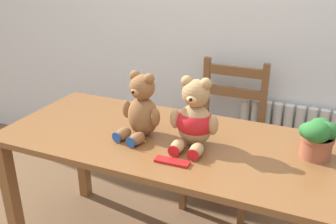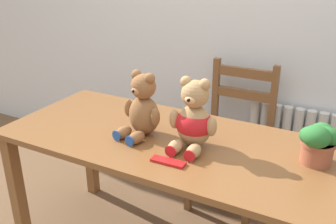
% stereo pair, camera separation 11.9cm
% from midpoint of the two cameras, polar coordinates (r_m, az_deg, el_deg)
% --- Properties ---
extents(radiator, '(0.78, 0.10, 0.63)m').
position_cam_midpoint_polar(radiator, '(2.63, 17.49, -6.36)').
color(radiator, beige).
rests_on(radiator, ground_plane).
extents(dining_table, '(1.57, 0.70, 0.72)m').
position_cam_midpoint_polar(dining_table, '(1.82, -2.30, -6.70)').
color(dining_table, brown).
rests_on(dining_table, ground_plane).
extents(wooden_chair_behind, '(0.42, 0.45, 0.91)m').
position_cam_midpoint_polar(wooden_chair_behind, '(2.43, 7.42, -3.67)').
color(wooden_chair_behind, brown).
rests_on(wooden_chair_behind, ground_plane).
extents(teddy_bear_left, '(0.22, 0.24, 0.31)m').
position_cam_midpoint_polar(teddy_bear_left, '(1.75, -6.03, 0.41)').
color(teddy_bear_left, brown).
rests_on(teddy_bear_left, dining_table).
extents(teddy_bear_right, '(0.22, 0.23, 0.32)m').
position_cam_midpoint_polar(teddy_bear_right, '(1.65, 2.01, -1.13)').
color(teddy_bear_right, tan).
rests_on(teddy_bear_right, dining_table).
extents(potted_plant, '(0.16, 0.18, 0.18)m').
position_cam_midpoint_polar(potted_plant, '(1.66, 19.93, -3.55)').
color(potted_plant, '#9E5138').
rests_on(potted_plant, dining_table).
extents(chocolate_bar, '(0.15, 0.05, 0.01)m').
position_cam_midpoint_polar(chocolate_bar, '(1.56, -1.57, -7.61)').
color(chocolate_bar, red).
rests_on(chocolate_bar, dining_table).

